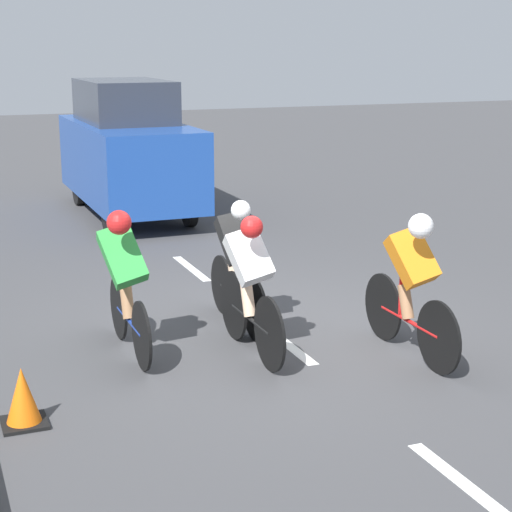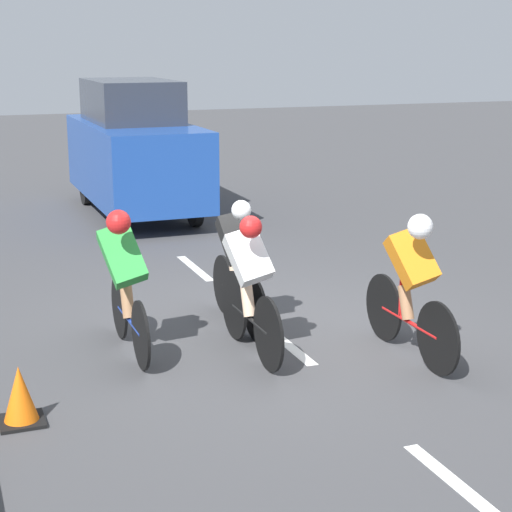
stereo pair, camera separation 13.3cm
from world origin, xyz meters
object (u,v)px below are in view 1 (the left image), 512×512
cyclist_white (250,282)px  support_car (128,150)px  cyclist_orange (412,281)px  cyclist_black (237,261)px  cyclist_green (125,277)px  traffic_cone (23,397)px

cyclist_white → support_car: bearing=-94.6°
cyclist_orange → cyclist_black: cyclist_orange is taller
cyclist_green → support_car: size_ratio=0.38×
cyclist_orange → cyclist_black: 1.92m
cyclist_black → traffic_cone: (2.46, 1.61, -0.52)m
support_car → cyclist_orange: bearing=95.8°
cyclist_orange → cyclist_black: (1.24, -1.47, -0.04)m
cyclist_orange → cyclist_green: cyclist_green is taller
cyclist_white → traffic_cone: size_ratio=3.45×
support_car → traffic_cone: size_ratio=8.82×
support_car → cyclist_white: bearing=85.4°
cyclist_black → cyclist_green: bearing=16.6°
cyclist_orange → support_car: size_ratio=0.40×
cyclist_green → cyclist_black: bearing=-163.4°
cyclist_orange → cyclist_green: 2.77m
cyclist_white → cyclist_orange: bearing=156.1°
cyclist_black → traffic_cone: size_ratio=3.44×
traffic_cone → cyclist_white: bearing=-161.2°
cyclist_green → cyclist_black: size_ratio=0.96×
cyclist_green → cyclist_white: bearing=158.3°
cyclist_green → support_car: support_car is taller
traffic_cone → support_car: bearing=-109.2°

